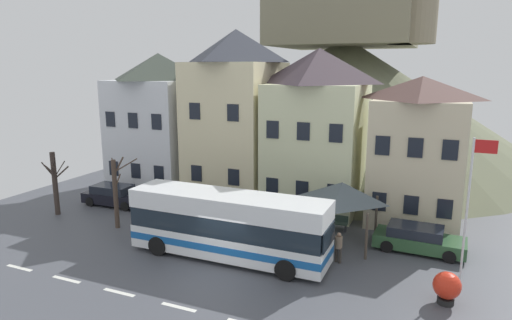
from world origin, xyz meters
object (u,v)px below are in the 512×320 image
(hilltop_castle, at_px, (343,94))
(parked_car_00, at_px, (418,239))
(townhouse_02, at_px, (317,130))
(harbour_buoy, at_px, (447,287))
(bare_tree_00, at_px, (55,182))
(transit_bus, at_px, (228,226))
(bus_shelter, at_px, (342,192))
(public_bench, at_px, (335,222))
(bare_tree_01, at_px, (116,192))
(townhouse_03, at_px, (417,151))
(parked_car_01, at_px, (192,205))
(pedestrian_00, at_px, (307,238))
(flagpole, at_px, (470,201))
(townhouse_01, at_px, (237,115))
(pedestrian_01, at_px, (339,246))
(parked_car_02, at_px, (115,195))
(townhouse_00, at_px, (161,122))

(hilltop_castle, distance_m, parked_car_00, 24.97)
(townhouse_02, bearing_deg, harbour_buoy, -51.19)
(parked_car_00, height_order, bare_tree_00, bare_tree_00)
(transit_bus, relative_size, parked_car_00, 2.23)
(transit_bus, bearing_deg, bus_shelter, 41.25)
(public_bench, xyz_separation_m, bare_tree_01, (-12.10, -4.78, 1.75))
(townhouse_03, distance_m, hilltop_castle, 19.81)
(bare_tree_01, bearing_deg, parked_car_01, 51.23)
(hilltop_castle, distance_m, bare_tree_00, 29.05)
(pedestrian_00, bearing_deg, bus_shelter, 59.65)
(flagpole, height_order, bare_tree_01, flagpole)
(townhouse_03, bearing_deg, bare_tree_01, -153.34)
(townhouse_01, bearing_deg, harbour_buoy, -36.44)
(townhouse_01, distance_m, pedestrian_01, 13.90)
(townhouse_02, xyz_separation_m, transit_bus, (-1.74, -9.94, -3.66))
(parked_car_02, height_order, flagpole, flagpole)
(flagpole, distance_m, bare_tree_00, 24.17)
(townhouse_01, bearing_deg, transit_bus, -66.77)
(townhouse_02, xyz_separation_m, bare_tree_00, (-15.06, -8.33, -3.17))
(townhouse_03, distance_m, parked_car_02, 20.32)
(bus_shelter, relative_size, pedestrian_00, 2.35)
(townhouse_01, relative_size, bare_tree_01, 2.82)
(transit_bus, height_order, public_bench, transit_bus)
(pedestrian_01, distance_m, harbour_buoy, 5.34)
(parked_car_00, relative_size, public_bench, 3.20)
(transit_bus, relative_size, pedestrian_00, 6.69)
(public_bench, height_order, bare_tree_01, bare_tree_01)
(parked_car_01, height_order, harbour_buoy, parked_car_01)
(pedestrian_01, bearing_deg, townhouse_02, 112.72)
(bus_shelter, height_order, bare_tree_01, bare_tree_01)
(parked_car_00, xyz_separation_m, bare_tree_00, (-22.07, -3.05, 1.50))
(transit_bus, bearing_deg, parked_car_00, 28.04)
(townhouse_01, distance_m, townhouse_02, 6.18)
(townhouse_00, bearing_deg, townhouse_02, -0.70)
(parked_car_00, distance_m, flagpole, 4.85)
(public_bench, bearing_deg, townhouse_03, 39.30)
(pedestrian_01, height_order, harbour_buoy, pedestrian_01)
(public_bench, bearing_deg, townhouse_00, 164.69)
(townhouse_03, height_order, flagpole, townhouse_03)
(townhouse_02, bearing_deg, bare_tree_01, -138.23)
(transit_bus, xyz_separation_m, parked_car_02, (-11.25, 4.71, -0.99))
(pedestrian_00, distance_m, pedestrian_01, 1.77)
(hilltop_castle, bearing_deg, bus_shelter, -77.71)
(bus_shelter, height_order, pedestrian_01, bus_shelter)
(townhouse_03, xyz_separation_m, harbour_buoy, (1.96, -9.84, -3.72))
(townhouse_00, distance_m, pedestrian_00, 17.12)
(parked_car_00, height_order, bare_tree_01, bare_tree_01)
(townhouse_03, height_order, bus_shelter, townhouse_03)
(townhouse_02, xyz_separation_m, flagpole, (9.05, -8.33, -1.49))
(townhouse_00, distance_m, hilltop_castle, 20.17)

